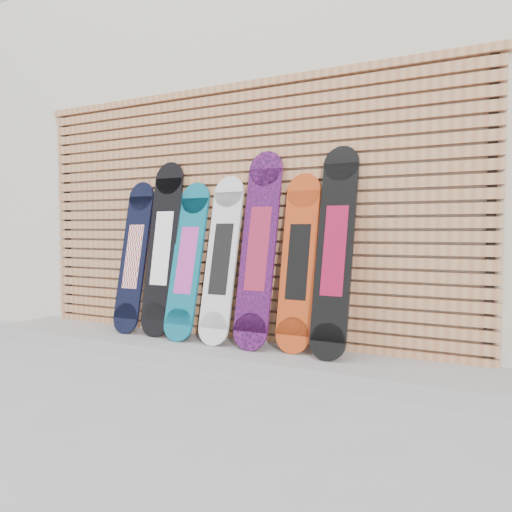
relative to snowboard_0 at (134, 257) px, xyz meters
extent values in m
plane|color=#99999C|center=(1.10, -0.79, -0.81)|extent=(80.00, 80.00, 0.00)
cube|color=beige|center=(1.60, 2.71, 0.99)|extent=(12.00, 5.00, 3.60)
cube|color=gray|center=(0.95, -0.11, -0.75)|extent=(4.60, 0.70, 0.12)
cube|color=#AF7149|center=(0.95, 0.18, -0.67)|extent=(4.20, 0.05, 0.08)
cube|color=#AF7149|center=(0.95, 0.18, -0.58)|extent=(4.20, 0.05, 0.08)
cube|color=#AF7149|center=(0.95, 0.18, -0.48)|extent=(4.20, 0.05, 0.07)
cube|color=#AF7149|center=(0.95, 0.18, -0.38)|extent=(4.20, 0.05, 0.07)
cube|color=#AF7149|center=(0.95, 0.18, -0.29)|extent=(4.20, 0.05, 0.07)
cube|color=#AF7149|center=(0.95, 0.18, -0.19)|extent=(4.20, 0.05, 0.07)
cube|color=#AF7149|center=(0.95, 0.18, -0.09)|extent=(4.20, 0.05, 0.07)
cube|color=#AF7149|center=(0.95, 0.18, 0.00)|extent=(4.20, 0.05, 0.07)
cube|color=#AF7149|center=(0.95, 0.18, 0.10)|extent=(4.20, 0.05, 0.07)
cube|color=#AF7149|center=(0.95, 0.18, 0.20)|extent=(4.20, 0.05, 0.08)
cube|color=#AF7149|center=(0.95, 0.18, 0.30)|extent=(4.20, 0.05, 0.08)
cube|color=#AF7149|center=(0.95, 0.18, 0.39)|extent=(4.20, 0.05, 0.08)
cube|color=#AF7149|center=(0.95, 0.18, 0.49)|extent=(4.20, 0.05, 0.08)
cube|color=#AF7149|center=(0.95, 0.18, 0.59)|extent=(4.20, 0.05, 0.08)
cube|color=#AF7149|center=(0.95, 0.18, 0.68)|extent=(4.20, 0.05, 0.08)
cube|color=#AF7149|center=(0.95, 0.18, 0.78)|extent=(4.20, 0.05, 0.08)
cube|color=#AF7149|center=(0.95, 0.18, 0.88)|extent=(4.20, 0.05, 0.08)
cube|color=#AF7149|center=(0.95, 0.18, 0.97)|extent=(4.20, 0.05, 0.08)
cube|color=#AF7149|center=(0.95, 0.18, 1.07)|extent=(4.20, 0.05, 0.08)
cube|color=#AF7149|center=(0.95, 0.18, 1.17)|extent=(4.20, 0.05, 0.08)
cube|color=#AF7149|center=(0.95, 0.18, 1.27)|extent=(4.20, 0.05, 0.08)
cube|color=#AF7149|center=(0.95, 0.18, 1.36)|extent=(4.20, 0.05, 0.08)
cube|color=black|center=(-1.07, 0.21, 0.30)|extent=(0.06, 0.04, 2.23)
cube|color=black|center=(2.97, 0.21, 0.30)|extent=(0.06, 0.04, 2.23)
cube|color=#AF7149|center=(0.95, 0.18, 1.45)|extent=(4.26, 0.07, 0.06)
cube|color=black|center=(0.00, 0.00, 0.00)|extent=(0.28, 0.26, 1.12)
cylinder|color=black|center=(0.00, -0.12, -0.56)|extent=(0.28, 0.08, 0.28)
cylinder|color=black|center=(0.00, 0.12, 0.56)|extent=(0.28, 0.08, 0.28)
cube|color=white|center=(0.00, 0.00, 0.00)|extent=(0.17, 0.15, 0.59)
cube|color=black|center=(0.33, 0.01, 0.08)|extent=(0.30, 0.25, 1.26)
cylinder|color=black|center=(0.33, -0.11, -0.54)|extent=(0.30, 0.08, 0.30)
cylinder|color=black|center=(0.33, 0.12, 0.71)|extent=(0.30, 0.08, 0.30)
cube|color=white|center=(0.33, 0.01, 0.08)|extent=(0.19, 0.14, 0.66)
cube|color=#0C5D75|center=(0.61, -0.02, -0.02)|extent=(0.29, 0.29, 1.08)
cylinder|color=#0C5D75|center=(0.61, -0.15, -0.55)|extent=(0.29, 0.09, 0.28)
cylinder|color=#0C5D75|center=(0.61, 0.11, 0.52)|extent=(0.29, 0.09, 0.28)
cube|color=#C947AE|center=(0.61, -0.02, -0.02)|extent=(0.18, 0.17, 0.57)
cube|color=silver|center=(0.95, -0.01, 0.00)|extent=(0.28, 0.28, 1.13)
cylinder|color=silver|center=(0.95, -0.14, -0.56)|extent=(0.28, 0.08, 0.28)
cylinder|color=silver|center=(0.95, 0.12, 0.56)|extent=(0.28, 0.08, 0.28)
cube|color=black|center=(0.95, -0.01, 0.00)|extent=(0.17, 0.16, 0.59)
cube|color=black|center=(1.30, -0.02, 0.10)|extent=(0.29, 0.30, 1.29)
cylinder|color=black|center=(1.30, -0.16, -0.55)|extent=(0.29, 0.08, 0.29)
cylinder|color=black|center=(1.30, 0.12, 0.74)|extent=(0.29, 0.08, 0.29)
cube|color=maroon|center=(1.30, -0.02, 0.10)|extent=(0.18, 0.17, 0.67)
cube|color=#B73C13|center=(1.63, 0.01, 0.00)|extent=(0.28, 0.24, 1.11)
cylinder|color=#B73C13|center=(1.63, -0.09, -0.55)|extent=(0.28, 0.07, 0.28)
cylinder|color=#B73C13|center=(1.63, 0.12, 0.55)|extent=(0.28, 0.07, 0.28)
cube|color=black|center=(1.63, 0.01, 0.00)|extent=(0.17, 0.14, 0.59)
cube|color=black|center=(1.94, -0.03, 0.09)|extent=(0.28, 0.31, 1.31)
cylinder|color=black|center=(1.94, -0.17, -0.56)|extent=(0.28, 0.08, 0.27)
cylinder|color=black|center=(1.94, 0.12, 0.74)|extent=(0.28, 0.08, 0.27)
cube|color=maroon|center=(1.94, -0.03, 0.09)|extent=(0.17, 0.17, 0.67)
camera|label=1|loc=(3.12, -3.54, 0.25)|focal=35.00mm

